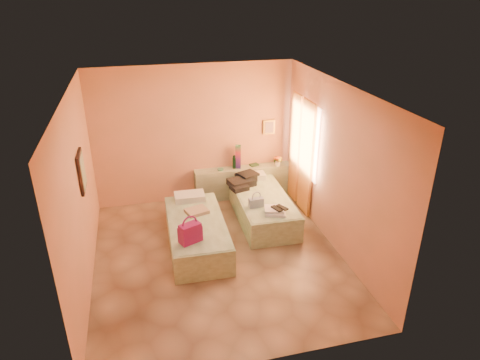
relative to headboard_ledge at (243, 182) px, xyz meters
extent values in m
plane|color=tan|center=(-0.98, -2.10, -0.33)|extent=(4.50, 4.50, 0.00)
cube|color=#EF9F7F|center=(-0.98, 0.15, 1.07)|extent=(4.00, 0.02, 2.80)
cube|color=#EF9F7F|center=(-2.98, -2.10, 1.07)|extent=(0.02, 4.50, 2.80)
cube|color=#EF9F7F|center=(1.02, -2.10, 1.07)|extent=(0.02, 4.50, 2.80)
cube|color=white|center=(-0.98, -2.10, 2.47)|extent=(4.00, 4.50, 0.02)
cube|color=#FFC79E|center=(1.00, -0.85, 1.18)|extent=(0.02, 1.10, 1.40)
cube|color=orange|center=(0.96, -1.00, 0.82)|extent=(0.05, 0.55, 2.20)
cube|color=orange|center=(0.96, -0.40, 0.82)|extent=(0.05, 0.45, 2.20)
cube|color=black|center=(-2.95, -1.70, 1.28)|extent=(0.04, 0.50, 0.60)
cube|color=#AA9138|center=(0.57, 0.12, 1.12)|extent=(0.25, 0.04, 0.30)
cube|color=#A9B997|center=(0.00, 0.00, 0.00)|extent=(2.05, 0.30, 0.65)
cube|color=beige|center=(-1.26, -1.68, -0.08)|extent=(0.95, 2.02, 0.50)
cube|color=beige|center=(0.10, -1.05, -0.08)|extent=(0.95, 2.02, 0.50)
cylinder|color=#163E21|center=(-0.19, 0.01, 0.46)|extent=(0.09, 0.09, 0.27)
cube|color=#971261|center=(-0.11, 0.02, 0.57)|extent=(0.14, 0.14, 0.50)
cylinder|color=#509376|center=(-0.49, -0.02, 0.34)|extent=(0.16, 0.16, 0.03)
cube|color=#274929|center=(0.25, 0.05, 0.34)|extent=(0.21, 0.17, 0.03)
cube|color=white|center=(0.73, -0.07, 0.45)|extent=(0.26, 0.26, 0.25)
cube|color=#971261|center=(-1.44, -2.29, 0.34)|extent=(0.39, 0.31, 0.32)
cube|color=tan|center=(-1.21, -1.41, 0.21)|extent=(0.44, 0.39, 0.06)
cube|color=black|center=(-0.13, -0.51, 0.26)|extent=(0.67, 0.67, 0.16)
cube|color=#3A598B|center=(-0.14, -1.45, 0.26)|extent=(0.27, 0.12, 0.17)
cube|color=white|center=(0.12, -1.77, 0.23)|extent=(0.43, 0.40, 0.10)
cube|color=black|center=(0.18, -1.80, 0.29)|extent=(0.24, 0.28, 0.02)
camera|label=1|loc=(-2.07, -7.95, 3.84)|focal=32.00mm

